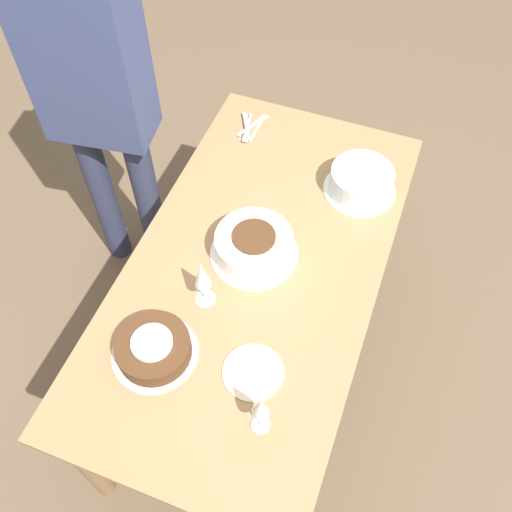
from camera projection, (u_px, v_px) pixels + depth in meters
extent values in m
plane|color=brown|center=(256.00, 355.00, 2.63)|extent=(12.00, 12.00, 0.00)
cube|color=#9E754C|center=(256.00, 266.00, 2.03)|extent=(1.65, 0.86, 0.03)
cylinder|color=brown|center=(242.00, 169.00, 2.81)|extent=(0.07, 0.07, 0.72)
cylinder|color=brown|center=(86.00, 462.00, 2.00)|extent=(0.07, 0.07, 0.72)
cylinder|color=brown|center=(384.00, 209.00, 2.66)|extent=(0.07, 0.07, 0.72)
cylinder|color=white|center=(254.00, 254.00, 2.04)|extent=(0.31, 0.31, 0.01)
cylinder|color=white|center=(254.00, 245.00, 2.00)|extent=(0.27, 0.27, 0.09)
cylinder|color=#4C2D19|center=(254.00, 236.00, 1.95)|extent=(0.15, 0.15, 0.01)
cylinder|color=white|center=(155.00, 353.00, 1.81)|extent=(0.28, 0.28, 0.01)
cylinder|color=#4C2D19|center=(154.00, 348.00, 1.78)|extent=(0.24, 0.24, 0.07)
cylinder|color=white|center=(152.00, 342.00, 1.75)|extent=(0.13, 0.13, 0.01)
cylinder|color=white|center=(359.00, 190.00, 2.21)|extent=(0.28, 0.28, 0.01)
cylinder|color=silver|center=(361.00, 181.00, 2.17)|extent=(0.24, 0.24, 0.10)
cylinder|color=silver|center=(261.00, 425.00, 1.68)|extent=(0.06, 0.06, 0.00)
cylinder|color=silver|center=(261.00, 419.00, 1.64)|extent=(0.01, 0.01, 0.10)
cone|color=silver|center=(261.00, 407.00, 1.56)|extent=(0.05, 0.05, 0.10)
cylinder|color=silver|center=(205.00, 299.00, 1.93)|extent=(0.07, 0.07, 0.00)
cylinder|color=silver|center=(204.00, 291.00, 1.89)|extent=(0.01, 0.01, 0.09)
cone|color=silver|center=(202.00, 274.00, 1.80)|extent=(0.06, 0.06, 0.12)
cylinder|color=beige|center=(253.00, 372.00, 1.78)|extent=(0.19, 0.19, 0.01)
cube|color=silver|center=(257.00, 128.00, 2.41)|extent=(0.17, 0.01, 0.00)
cube|color=silver|center=(253.00, 126.00, 2.42)|extent=(0.16, 0.09, 0.00)
cube|color=silver|center=(251.00, 125.00, 2.41)|extent=(0.16, 0.08, 0.00)
cube|color=silver|center=(246.00, 128.00, 2.40)|extent=(0.16, 0.07, 0.00)
cube|color=silver|center=(247.00, 127.00, 2.40)|extent=(0.17, 0.04, 0.00)
cube|color=silver|center=(246.00, 126.00, 2.40)|extent=(0.15, 0.09, 0.00)
cylinder|color=#2D334C|center=(103.00, 195.00, 2.62)|extent=(0.11, 0.11, 0.86)
cylinder|color=#2D334C|center=(149.00, 204.00, 2.59)|extent=(0.11, 0.11, 0.86)
cube|color=#38426B|center=(83.00, 51.00, 1.96)|extent=(0.27, 0.43, 0.71)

